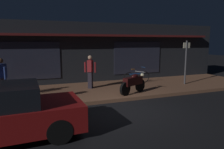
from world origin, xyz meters
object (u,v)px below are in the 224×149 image
(person_bystander, at_px, (90,71))
(sign_post, at_px, (186,60))
(bicycle_parked, at_px, (137,77))
(person_photographer, at_px, (2,77))
(motorcycle, at_px, (133,83))

(person_bystander, xyz_separation_m, sign_post, (5.23, -0.83, 0.48))
(bicycle_parked, height_order, person_photographer, person_photographer)
(bicycle_parked, bearing_deg, person_photographer, -173.62)
(bicycle_parked, distance_m, sign_post, 2.87)
(person_photographer, bearing_deg, motorcycle, -13.25)
(bicycle_parked, xyz_separation_m, person_bystander, (-2.78, -0.29, 0.52))
(person_bystander, bearing_deg, sign_post, -9.08)
(person_photographer, bearing_deg, bicycle_parked, 6.38)
(motorcycle, bearing_deg, person_bystander, 131.40)
(motorcycle, xyz_separation_m, person_photographer, (-5.49, 1.29, 0.38))
(person_photographer, height_order, person_bystander, same)
(motorcycle, relative_size, person_photographer, 0.95)
(motorcycle, height_order, sign_post, sign_post)
(motorcycle, relative_size, sign_post, 0.66)
(sign_post, bearing_deg, motorcycle, -165.85)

